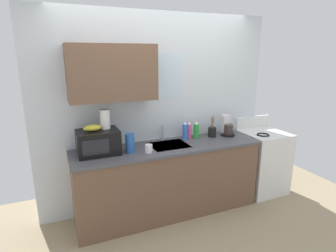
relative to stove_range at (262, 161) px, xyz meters
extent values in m
cube|color=silver|center=(-1.51, 0.35, 0.79)|extent=(3.10, 0.10, 2.50)
cube|color=brown|center=(-2.12, 0.14, 1.33)|extent=(0.97, 0.32, 0.62)
cube|color=silver|center=(-1.49, 0.31, 1.27)|extent=(0.56, 0.02, 0.55)
cube|color=brown|center=(-1.51, 0.00, -0.03)|extent=(2.30, 0.60, 0.86)
cube|color=#4C4C51|center=(-1.51, 0.00, 0.42)|extent=(2.33, 0.63, 0.03)
cube|color=#9EA0A5|center=(-1.49, 0.02, 0.37)|extent=(0.46, 0.38, 0.14)
cylinder|color=#B2B5BA|center=(-1.49, 0.24, 0.54)|extent=(0.03, 0.03, 0.20)
cube|color=white|center=(0.00, 0.00, -0.01)|extent=(0.60, 0.60, 0.90)
torus|color=black|center=(-0.12, -0.10, 0.45)|extent=(0.17, 0.17, 0.02)
cube|color=white|center=(0.00, 0.28, 0.53)|extent=(0.60, 0.04, 0.18)
cube|color=black|center=(-2.34, 0.05, 0.58)|extent=(0.46, 0.34, 0.27)
cube|color=black|center=(-2.39, -0.13, 0.58)|extent=(0.28, 0.01, 0.17)
ellipsoid|color=gold|center=(-2.39, 0.05, 0.75)|extent=(0.20, 0.11, 0.07)
cylinder|color=white|center=(-2.24, 0.10, 0.82)|extent=(0.11, 0.11, 0.22)
cylinder|color=black|center=(-0.58, 0.08, 0.46)|extent=(0.19, 0.19, 0.03)
cylinder|color=#3F332D|center=(-0.58, 0.07, 0.54)|extent=(0.12, 0.12, 0.13)
cube|color=silver|center=(-0.58, 0.15, 0.59)|extent=(0.11, 0.09, 0.26)
cylinder|color=blue|center=(-1.21, 0.15, 0.55)|extent=(0.06, 0.06, 0.21)
cone|color=white|center=(-1.21, 0.15, 0.67)|extent=(0.05, 0.05, 0.04)
cylinder|color=#E55999|center=(-1.12, 0.19, 0.54)|extent=(0.06, 0.06, 0.19)
cone|color=white|center=(-1.12, 0.19, 0.65)|extent=(0.05, 0.05, 0.04)
cylinder|color=green|center=(-1.04, 0.15, 0.54)|extent=(0.07, 0.07, 0.19)
cone|color=white|center=(-1.04, 0.15, 0.65)|extent=(0.05, 0.05, 0.04)
cylinder|color=#2659A5|center=(-2.00, -0.05, 0.55)|extent=(0.10, 0.10, 0.22)
cylinder|color=white|center=(-1.81, -0.14, 0.49)|extent=(0.08, 0.08, 0.09)
cylinder|color=black|center=(-0.81, 0.12, 0.51)|extent=(0.11, 0.11, 0.13)
cylinder|color=olive|center=(-0.82, 0.12, 0.61)|extent=(0.02, 0.01, 0.25)
cylinder|color=olive|center=(-0.79, 0.13, 0.61)|extent=(0.04, 0.02, 0.25)
cylinder|color=olive|center=(-0.81, 0.10, 0.60)|extent=(0.03, 0.04, 0.24)
camera|label=1|loc=(-2.74, -2.95, 1.53)|focal=29.25mm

